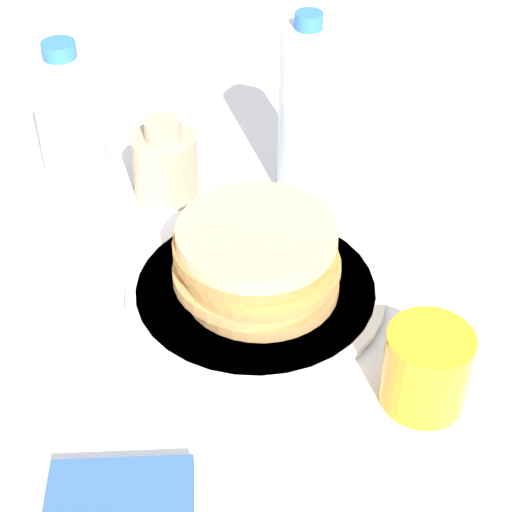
# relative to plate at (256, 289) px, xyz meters

# --- Properties ---
(ground_plane) EXTENTS (4.00, 4.00, 0.00)m
(ground_plane) POSITION_rel_plate_xyz_m (-0.00, -0.02, -0.01)
(ground_plane) COLOR white
(plate) EXTENTS (0.28, 0.28, 0.01)m
(plate) POSITION_rel_plate_xyz_m (0.00, 0.00, 0.00)
(plate) COLOR silver
(plate) RESTS_ON ground_plane
(pancake_stack) EXTENTS (0.18, 0.18, 0.08)m
(pancake_stack) POSITION_rel_plate_xyz_m (-0.00, -0.00, 0.05)
(pancake_stack) COLOR tan
(pancake_stack) RESTS_ON plate
(juice_glass) EXTENTS (0.08, 0.08, 0.08)m
(juice_glass) POSITION_rel_plate_xyz_m (-0.09, -0.20, 0.03)
(juice_glass) COLOR orange
(juice_glass) RESTS_ON ground_plane
(cream_jug) EXTENTS (0.08, 0.08, 0.11)m
(cream_jug) POSITION_rel_plate_xyz_m (0.14, 0.17, 0.04)
(cream_jug) COLOR tan
(cream_jug) RESTS_ON ground_plane
(water_bottle_near) EXTENTS (0.06, 0.06, 0.24)m
(water_bottle_near) POSITION_rel_plate_xyz_m (0.21, 0.01, 0.11)
(water_bottle_near) COLOR silver
(water_bottle_near) RESTS_ON ground_plane
(water_bottle_mid) EXTENTS (0.08, 0.08, 0.21)m
(water_bottle_mid) POSITION_rel_plate_xyz_m (0.09, 0.27, 0.09)
(water_bottle_mid) COLOR white
(water_bottle_mid) RESTS_ON ground_plane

